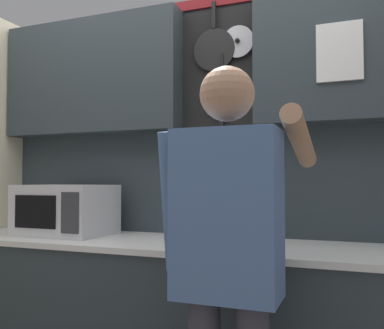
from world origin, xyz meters
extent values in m
cube|color=white|center=(0.00, 0.00, 0.92)|extent=(2.51, 0.63, 0.03)
cube|color=#2D383D|center=(0.00, 0.32, 1.16)|extent=(3.08, 0.04, 2.32)
cube|color=maroon|center=(0.00, 0.29, 2.29)|extent=(3.04, 0.02, 0.06)
cube|color=#2D383D|center=(-0.64, 0.22, 1.90)|extent=(1.20, 0.16, 0.72)
cube|color=#2D383D|center=(0.83, 0.22, 1.90)|extent=(0.81, 0.16, 0.72)
cube|color=black|center=(0.20, 0.29, 1.61)|extent=(0.46, 0.01, 1.27)
cylinder|color=black|center=(0.17, 0.26, 2.00)|extent=(0.25, 0.02, 0.25)
cube|color=black|center=(0.17, 0.26, 2.20)|extent=(0.02, 0.02, 0.16)
cylinder|color=#2D2D33|center=(0.22, 0.26, 1.72)|extent=(0.22, 0.02, 0.22)
cube|color=black|center=(0.22, 0.26, 1.90)|extent=(0.02, 0.02, 0.14)
cylinder|color=#B7B7BC|center=(0.22, 0.26, 1.40)|extent=(0.28, 0.02, 0.28)
cube|color=black|center=(0.22, 0.26, 1.62)|extent=(0.02, 0.02, 0.16)
cylinder|color=silver|center=(0.31, 0.26, 2.03)|extent=(0.18, 0.01, 0.18)
sphere|color=black|center=(0.31, 0.25, 2.03)|extent=(0.03, 0.03, 0.03)
cylinder|color=silver|center=(0.03, 0.26, 1.21)|extent=(0.01, 0.01, 0.22)
ellipsoid|color=silver|center=(0.03, 0.26, 1.09)|extent=(0.05, 0.01, 0.04)
cylinder|color=red|center=(0.12, 0.26, 1.23)|extent=(0.01, 0.01, 0.17)
ellipsoid|color=red|center=(0.12, 0.26, 1.13)|extent=(0.05, 0.01, 0.04)
cylinder|color=silver|center=(0.20, 0.26, 1.23)|extent=(0.01, 0.01, 0.17)
ellipsoid|color=silver|center=(0.20, 0.26, 1.13)|extent=(0.04, 0.01, 0.04)
cylinder|color=silver|center=(0.28, 0.26, 1.23)|extent=(0.01, 0.01, 0.18)
ellipsoid|color=silver|center=(0.28, 0.26, 1.13)|extent=(0.04, 0.01, 0.04)
cylinder|color=black|center=(0.36, 0.26, 1.21)|extent=(0.01, 0.01, 0.23)
ellipsoid|color=black|center=(0.36, 0.26, 1.08)|extent=(0.06, 0.01, 0.05)
cube|color=white|center=(0.86, 0.13, 1.87)|extent=(0.22, 0.02, 0.29)
cube|color=silver|center=(-0.65, 0.01, 1.08)|extent=(0.50, 0.39, 0.29)
cube|color=black|center=(-0.71, -0.19, 1.08)|extent=(0.27, 0.01, 0.18)
cube|color=#333338|center=(-0.48, -0.19, 1.08)|extent=(0.11, 0.01, 0.22)
cube|color=brown|center=(0.37, 0.01, 1.03)|extent=(0.12, 0.16, 0.20)
cylinder|color=black|center=(0.33, -0.02, 1.17)|extent=(0.02, 0.03, 0.07)
cylinder|color=black|center=(0.34, -0.02, 1.15)|extent=(0.02, 0.02, 0.05)
cylinder|color=black|center=(0.36, -0.02, 1.16)|extent=(0.02, 0.02, 0.06)
cylinder|color=black|center=(0.37, -0.02, 1.16)|extent=(0.02, 0.03, 0.05)
cylinder|color=black|center=(0.38, -0.02, 1.16)|extent=(0.02, 0.03, 0.07)
cylinder|color=black|center=(0.39, -0.02, 1.15)|extent=(0.02, 0.02, 0.05)
cylinder|color=black|center=(0.41, -0.02, 1.16)|extent=(0.02, 0.03, 0.07)
cube|color=#4C6B9E|center=(0.49, -0.55, 1.12)|extent=(0.38, 0.22, 0.61)
sphere|color=#A87A5B|center=(0.49, -0.55, 1.56)|extent=(0.20, 0.20, 0.20)
cylinder|color=#4C6B9E|center=(0.26, -0.53, 1.16)|extent=(0.08, 0.16, 0.55)
cylinder|color=#A87A5B|center=(0.72, -0.28, 1.41)|extent=(0.08, 0.55, 0.21)
camera|label=1|loc=(0.93, -2.05, 1.24)|focal=40.00mm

